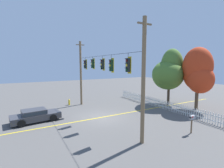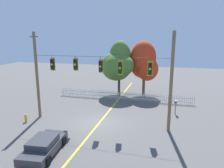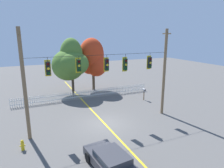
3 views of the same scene
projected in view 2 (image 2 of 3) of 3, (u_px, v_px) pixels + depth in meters
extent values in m
plane|color=#565451|center=(99.00, 123.00, 19.40)|extent=(80.00, 80.00, 0.00)
cube|color=gold|center=(99.00, 123.00, 19.40)|extent=(0.16, 36.00, 0.01)
cylinder|color=brown|center=(37.00, 76.00, 20.04)|extent=(0.27, 0.27, 8.23)
cylinder|color=brown|center=(171.00, 83.00, 16.96)|extent=(0.27, 0.27, 8.23)
cube|color=brown|center=(34.00, 37.00, 19.25)|extent=(0.10, 1.10, 0.10)
cube|color=brown|center=(174.00, 37.00, 16.17)|extent=(0.10, 1.10, 0.10)
cylinder|color=black|center=(98.00, 57.00, 18.07)|extent=(12.13, 0.02, 0.02)
cylinder|color=black|center=(52.00, 57.00, 19.22)|extent=(0.03, 0.03, 0.32)
cube|color=yellow|center=(53.00, 64.00, 19.48)|extent=(0.43, 0.02, 1.21)
cube|color=black|center=(52.00, 64.00, 19.36)|extent=(0.30, 0.24, 0.98)
cylinder|color=#410706|center=(51.00, 61.00, 19.16)|extent=(0.20, 0.03, 0.20)
cube|color=black|center=(51.00, 60.00, 19.09)|extent=(0.22, 0.12, 0.06)
cylinder|color=yellow|center=(52.00, 64.00, 19.23)|extent=(0.20, 0.03, 0.20)
cube|color=black|center=(51.00, 63.00, 19.16)|extent=(0.22, 0.12, 0.06)
cylinder|color=#073513|center=(52.00, 68.00, 19.30)|extent=(0.20, 0.03, 0.20)
cube|color=black|center=(51.00, 67.00, 19.23)|extent=(0.22, 0.12, 0.06)
cylinder|color=black|center=(75.00, 58.00, 18.64)|extent=(0.03, 0.03, 0.27)
cube|color=yellow|center=(76.00, 64.00, 18.89)|extent=(0.43, 0.02, 1.17)
cube|color=black|center=(75.00, 64.00, 18.77)|extent=(0.30, 0.24, 0.94)
cylinder|color=#410706|center=(75.00, 61.00, 18.57)|extent=(0.20, 0.03, 0.20)
cube|color=black|center=(74.00, 60.00, 18.51)|extent=(0.22, 0.12, 0.06)
cylinder|color=yellow|center=(75.00, 65.00, 18.64)|extent=(0.20, 0.03, 0.20)
cube|color=black|center=(75.00, 63.00, 18.58)|extent=(0.22, 0.12, 0.06)
cylinder|color=#073513|center=(75.00, 68.00, 18.71)|extent=(0.20, 0.03, 0.20)
cube|color=black|center=(75.00, 67.00, 18.64)|extent=(0.22, 0.12, 0.06)
cylinder|color=black|center=(101.00, 59.00, 18.06)|extent=(0.03, 0.03, 0.34)
cube|color=yellow|center=(101.00, 66.00, 18.32)|extent=(0.43, 0.02, 1.18)
cube|color=black|center=(101.00, 66.00, 18.20)|extent=(0.30, 0.24, 0.95)
cylinder|color=#410706|center=(100.00, 63.00, 18.00)|extent=(0.20, 0.03, 0.20)
cube|color=black|center=(100.00, 61.00, 17.93)|extent=(0.22, 0.12, 0.06)
cylinder|color=yellow|center=(100.00, 66.00, 18.07)|extent=(0.20, 0.03, 0.20)
cube|color=black|center=(100.00, 65.00, 18.00)|extent=(0.22, 0.12, 0.06)
cylinder|color=#073513|center=(100.00, 70.00, 18.14)|extent=(0.20, 0.03, 0.20)
cube|color=black|center=(100.00, 69.00, 18.07)|extent=(0.22, 0.12, 0.06)
cylinder|color=black|center=(120.00, 60.00, 17.63)|extent=(0.03, 0.03, 0.39)
cube|color=yellow|center=(121.00, 68.00, 17.91)|extent=(0.43, 0.02, 1.25)
cube|color=black|center=(120.00, 68.00, 17.78)|extent=(0.30, 0.24, 1.01)
cylinder|color=#410706|center=(120.00, 64.00, 17.58)|extent=(0.20, 0.03, 0.20)
cube|color=black|center=(120.00, 63.00, 17.51)|extent=(0.22, 0.12, 0.06)
cylinder|color=yellow|center=(120.00, 68.00, 17.66)|extent=(0.20, 0.03, 0.20)
cube|color=black|center=(120.00, 67.00, 17.59)|extent=(0.22, 0.12, 0.06)
cylinder|color=#073513|center=(120.00, 72.00, 17.73)|extent=(0.20, 0.03, 0.20)
cube|color=black|center=(120.00, 71.00, 17.66)|extent=(0.22, 0.12, 0.06)
cylinder|color=black|center=(150.00, 60.00, 17.00)|extent=(0.03, 0.03, 0.38)
cube|color=yellow|center=(150.00, 69.00, 17.28)|extent=(0.43, 0.02, 1.24)
cube|color=black|center=(150.00, 69.00, 17.15)|extent=(0.30, 0.24, 1.00)
cylinder|color=#410706|center=(150.00, 65.00, 16.95)|extent=(0.20, 0.03, 0.20)
cube|color=black|center=(150.00, 64.00, 16.89)|extent=(0.22, 0.12, 0.06)
cylinder|color=yellow|center=(150.00, 69.00, 17.03)|extent=(0.20, 0.03, 0.20)
cube|color=black|center=(150.00, 68.00, 16.96)|extent=(0.22, 0.12, 0.06)
cylinder|color=#073513|center=(150.00, 73.00, 17.10)|extent=(0.20, 0.03, 0.20)
cube|color=black|center=(150.00, 72.00, 17.03)|extent=(0.22, 0.12, 0.06)
cube|color=silver|center=(62.00, 92.00, 28.51)|extent=(0.06, 0.04, 1.07)
cube|color=silver|center=(64.00, 92.00, 28.46)|extent=(0.06, 0.04, 1.07)
cube|color=silver|center=(65.00, 92.00, 28.40)|extent=(0.06, 0.04, 1.07)
cube|color=silver|center=(67.00, 92.00, 28.35)|extent=(0.06, 0.04, 1.07)
cube|color=silver|center=(68.00, 92.00, 28.29)|extent=(0.06, 0.04, 1.07)
cube|color=silver|center=(70.00, 92.00, 28.23)|extent=(0.06, 0.04, 1.07)
cube|color=silver|center=(71.00, 92.00, 28.18)|extent=(0.06, 0.04, 1.07)
cube|color=silver|center=(73.00, 92.00, 28.12)|extent=(0.06, 0.04, 1.07)
cube|color=silver|center=(74.00, 92.00, 28.06)|extent=(0.06, 0.04, 1.07)
cube|color=silver|center=(76.00, 92.00, 28.01)|extent=(0.06, 0.04, 1.07)
cube|color=silver|center=(77.00, 93.00, 27.95)|extent=(0.06, 0.04, 1.07)
cube|color=silver|center=(79.00, 93.00, 27.90)|extent=(0.06, 0.04, 1.07)
cube|color=silver|center=(81.00, 93.00, 27.84)|extent=(0.06, 0.04, 1.07)
cube|color=silver|center=(82.00, 93.00, 27.78)|extent=(0.06, 0.04, 1.07)
cube|color=silver|center=(84.00, 93.00, 27.73)|extent=(0.06, 0.04, 1.07)
cube|color=silver|center=(85.00, 93.00, 27.67)|extent=(0.06, 0.04, 1.07)
cube|color=silver|center=(87.00, 93.00, 27.62)|extent=(0.06, 0.04, 1.07)
cube|color=silver|center=(88.00, 93.00, 27.56)|extent=(0.06, 0.04, 1.07)
cube|color=silver|center=(90.00, 94.00, 27.50)|extent=(0.06, 0.04, 1.07)
cube|color=silver|center=(92.00, 94.00, 27.45)|extent=(0.06, 0.04, 1.07)
cube|color=silver|center=(93.00, 94.00, 27.39)|extent=(0.06, 0.04, 1.07)
cube|color=silver|center=(95.00, 94.00, 27.33)|extent=(0.06, 0.04, 1.07)
cube|color=silver|center=(97.00, 94.00, 27.28)|extent=(0.06, 0.04, 1.07)
cube|color=silver|center=(98.00, 94.00, 27.22)|extent=(0.06, 0.04, 1.07)
cube|color=silver|center=(100.00, 94.00, 27.17)|extent=(0.06, 0.04, 1.07)
cube|color=silver|center=(102.00, 94.00, 27.11)|extent=(0.06, 0.04, 1.07)
cube|color=silver|center=(103.00, 94.00, 27.05)|extent=(0.06, 0.04, 1.07)
cube|color=silver|center=(105.00, 95.00, 27.00)|extent=(0.06, 0.04, 1.07)
cube|color=silver|center=(107.00, 95.00, 26.94)|extent=(0.06, 0.04, 1.07)
cube|color=silver|center=(108.00, 95.00, 26.89)|extent=(0.06, 0.04, 1.07)
cube|color=silver|center=(110.00, 95.00, 26.83)|extent=(0.06, 0.04, 1.07)
cube|color=silver|center=(112.00, 95.00, 26.77)|extent=(0.06, 0.04, 1.07)
cube|color=silver|center=(113.00, 95.00, 26.72)|extent=(0.06, 0.04, 1.07)
cube|color=silver|center=(115.00, 95.00, 26.66)|extent=(0.06, 0.04, 1.07)
cube|color=silver|center=(117.00, 95.00, 26.60)|extent=(0.06, 0.04, 1.07)
cube|color=silver|center=(119.00, 96.00, 26.55)|extent=(0.06, 0.04, 1.07)
cube|color=silver|center=(120.00, 96.00, 26.49)|extent=(0.06, 0.04, 1.07)
cube|color=silver|center=(122.00, 96.00, 26.44)|extent=(0.06, 0.04, 1.07)
cube|color=silver|center=(124.00, 96.00, 26.38)|extent=(0.06, 0.04, 1.07)
cube|color=silver|center=(126.00, 96.00, 26.32)|extent=(0.06, 0.04, 1.07)
cube|color=silver|center=(127.00, 96.00, 26.27)|extent=(0.06, 0.04, 1.07)
cube|color=silver|center=(129.00, 96.00, 26.21)|extent=(0.06, 0.04, 1.07)
cube|color=silver|center=(131.00, 96.00, 26.16)|extent=(0.06, 0.04, 1.07)
cube|color=silver|center=(133.00, 97.00, 26.10)|extent=(0.06, 0.04, 1.07)
cube|color=silver|center=(135.00, 97.00, 26.04)|extent=(0.06, 0.04, 1.07)
cube|color=silver|center=(136.00, 97.00, 25.99)|extent=(0.06, 0.04, 1.07)
cube|color=silver|center=(138.00, 97.00, 25.93)|extent=(0.06, 0.04, 1.07)
cube|color=silver|center=(140.00, 97.00, 25.87)|extent=(0.06, 0.04, 1.07)
cube|color=silver|center=(142.00, 97.00, 25.82)|extent=(0.06, 0.04, 1.07)
cube|color=silver|center=(144.00, 97.00, 25.76)|extent=(0.06, 0.04, 1.07)
cube|color=silver|center=(145.00, 97.00, 25.71)|extent=(0.06, 0.04, 1.07)
cube|color=silver|center=(147.00, 98.00, 25.65)|extent=(0.06, 0.04, 1.07)
cube|color=silver|center=(149.00, 98.00, 25.59)|extent=(0.06, 0.04, 1.07)
cube|color=silver|center=(151.00, 98.00, 25.54)|extent=(0.06, 0.04, 1.07)
cube|color=silver|center=(153.00, 98.00, 25.48)|extent=(0.06, 0.04, 1.07)
cube|color=silver|center=(155.00, 98.00, 25.43)|extent=(0.06, 0.04, 1.07)
cube|color=silver|center=(157.00, 98.00, 25.37)|extent=(0.06, 0.04, 1.07)
cube|color=silver|center=(159.00, 98.00, 25.31)|extent=(0.06, 0.04, 1.07)
cube|color=silver|center=(161.00, 99.00, 25.26)|extent=(0.06, 0.04, 1.07)
cube|color=silver|center=(162.00, 99.00, 25.20)|extent=(0.06, 0.04, 1.07)
cube|color=silver|center=(164.00, 99.00, 25.14)|extent=(0.06, 0.04, 1.07)
cube|color=silver|center=(166.00, 99.00, 25.09)|extent=(0.06, 0.04, 1.07)
cube|color=silver|center=(168.00, 99.00, 25.03)|extent=(0.06, 0.04, 1.07)
cube|color=silver|center=(170.00, 99.00, 24.98)|extent=(0.06, 0.04, 1.07)
cube|color=silver|center=(172.00, 99.00, 24.92)|extent=(0.06, 0.04, 1.07)
cube|color=silver|center=(174.00, 99.00, 24.86)|extent=(0.06, 0.04, 1.07)
cube|color=silver|center=(176.00, 100.00, 24.81)|extent=(0.06, 0.04, 1.07)
cube|color=silver|center=(178.00, 100.00, 24.75)|extent=(0.06, 0.04, 1.07)
cube|color=silver|center=(180.00, 100.00, 24.69)|extent=(0.06, 0.04, 1.07)
cube|color=silver|center=(182.00, 100.00, 24.64)|extent=(0.06, 0.04, 1.07)
cube|color=silver|center=(184.00, 100.00, 24.58)|extent=(0.06, 0.04, 1.07)
cube|color=silver|center=(186.00, 100.00, 24.53)|extent=(0.06, 0.04, 1.07)
cube|color=silver|center=(188.00, 100.00, 24.47)|extent=(0.06, 0.04, 1.07)
cube|color=silver|center=(190.00, 101.00, 24.41)|extent=(0.06, 0.04, 1.07)
cube|color=silver|center=(192.00, 101.00, 24.36)|extent=(0.06, 0.04, 1.07)
cube|color=silver|center=(194.00, 101.00, 24.30)|extent=(0.06, 0.04, 1.07)
cube|color=silver|center=(123.00, 97.00, 26.48)|extent=(16.87, 0.03, 0.08)
cube|color=silver|center=(123.00, 94.00, 26.38)|extent=(16.87, 0.03, 0.08)
cylinder|color=#473828|center=(119.00, 85.00, 28.63)|extent=(0.33, 0.33, 2.87)
ellipsoid|color=#4C752D|center=(116.00, 66.00, 28.41)|extent=(4.14, 4.03, 3.94)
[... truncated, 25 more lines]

